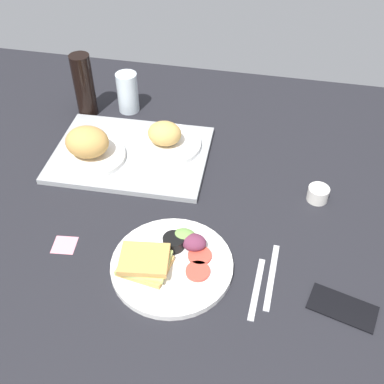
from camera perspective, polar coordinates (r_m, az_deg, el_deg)
name	(u,v)px	position (r cm, az deg, el deg)	size (l,w,h in cm)	color
ground_plane	(182,214)	(124.91, -1.18, -2.63)	(190.00, 150.00, 3.00)	black
serving_tray	(131,154)	(141.06, -7.39, 4.56)	(45.00, 33.00, 1.60)	#9EA0A3
bread_plate_near	(89,146)	(137.96, -12.39, 5.40)	(19.17, 19.17, 9.91)	white
bread_plate_far	(166,139)	(140.11, -3.15, 6.45)	(19.93, 19.93, 8.20)	white
plate_with_salad	(170,261)	(110.44, -2.74, -8.32)	(28.48, 28.48, 5.40)	white
drinking_glass	(128,92)	(158.42, -7.79, 11.85)	(6.87, 6.87, 13.30)	silver
soda_bottle	(84,85)	(157.39, -12.95, 12.46)	(6.40, 6.40, 20.64)	black
espresso_cup	(318,194)	(129.65, 15.01, -0.22)	(5.60, 5.60, 4.00)	silver
fork	(257,288)	(108.50, 7.84, -11.46)	(17.00, 1.40, 0.50)	#B7B7BC
knife	(272,276)	(110.98, 9.62, -10.01)	(19.00, 1.40, 0.50)	#B7B7BC
cell_phone	(343,307)	(109.56, 17.78, -13.12)	(14.40, 7.20, 0.80)	black
sticky_note	(65,245)	(119.66, -15.18, -6.21)	(5.60, 5.60, 0.12)	pink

